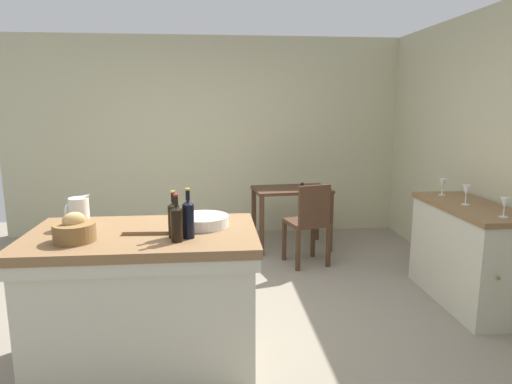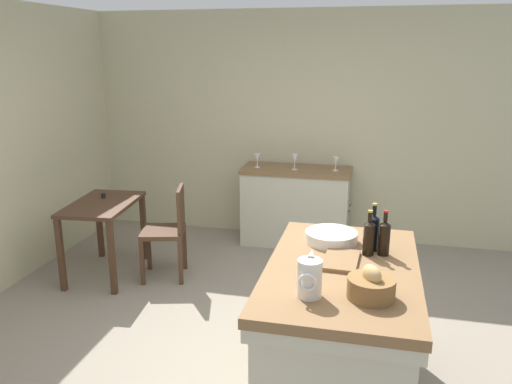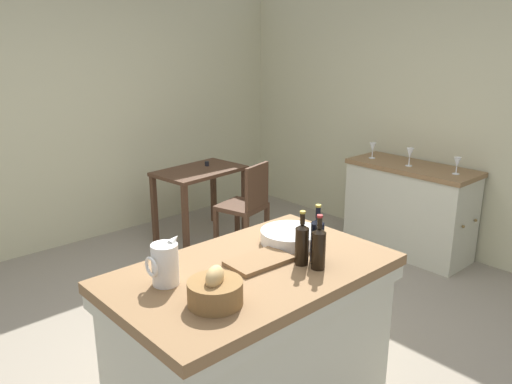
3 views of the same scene
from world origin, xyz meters
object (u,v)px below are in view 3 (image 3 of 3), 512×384
at_px(wine_glass_far_left, 457,163).
at_px(wine_glass_middle, 373,148).
at_px(pitcher, 165,264).
at_px(bread_basket, 215,291).
at_px(wine_glass_left, 410,154).
at_px(writing_desk, 200,180).
at_px(wine_bottle_green, 319,247).
at_px(wash_bowl, 291,236).
at_px(cutting_board, 259,261).
at_px(wine_bottle_amber, 302,243).
at_px(wooden_chair, 246,205).
at_px(island_table, 253,338).
at_px(side_cabinet, 409,209).
at_px(wine_bottle_dark, 317,238).

bearing_deg(wine_glass_far_left, wine_glass_middle, 92.44).
bearing_deg(pitcher, bread_basket, -79.52).
bearing_deg(wine_glass_left, writing_desk, 125.93).
bearing_deg(wine_bottle_green, wash_bowl, 66.36).
xyz_separation_m(writing_desk, cutting_board, (-1.34, -2.37, 0.31)).
xyz_separation_m(writing_desk, wine_glass_left, (1.22, -1.68, 0.38)).
xyz_separation_m(wine_bottle_amber, wine_glass_middle, (2.41, 1.27, -0.04)).
bearing_deg(wine_glass_left, wine_bottle_green, -158.35).
bearing_deg(wooden_chair, wine_glass_left, -42.32).
distance_m(island_table, wash_bowl, 0.61).
distance_m(island_table, writing_desk, 2.77).
height_order(island_table, wine_bottle_amber, wine_bottle_amber).
bearing_deg(wine_bottle_amber, bread_basket, -177.30).
height_order(wash_bowl, wine_glass_far_left, wine_glass_far_left).
bearing_deg(pitcher, wine_glass_far_left, 2.20).
relative_size(wooden_chair, bread_basket, 3.64).
distance_m(wooden_chair, pitcher, 2.54).
height_order(side_cabinet, wooden_chair, wooden_chair).
distance_m(side_cabinet, wine_bottle_dark, 2.58).
bearing_deg(bread_basket, wooden_chair, 45.86).
bearing_deg(wine_glass_middle, island_table, -156.68).
bearing_deg(wine_glass_left, wine_glass_far_left, -83.69).
relative_size(side_cabinet, cutting_board, 3.65).
distance_m(wine_bottle_dark, wine_bottle_amber, 0.09).
bearing_deg(wine_glass_left, wine_bottle_dark, -159.27).
distance_m(wooden_chair, wash_bowl, 2.02).
xyz_separation_m(pitcher, wine_glass_left, (3.05, 0.56, -0.02)).
bearing_deg(wine_bottle_dark, island_table, 151.54).
xyz_separation_m(side_cabinet, wine_bottle_dark, (-2.36, -0.86, 0.60)).
bearing_deg(wine_bottle_amber, writing_desk, 64.91).
bearing_deg(wooden_chair, wine_bottle_amber, -123.86).
relative_size(wash_bowl, wine_glass_far_left, 2.30).
bearing_deg(cutting_board, pitcher, 165.21).
distance_m(side_cabinet, pitcher, 3.20).
bearing_deg(pitcher, wooden_chair, 39.86).
height_order(side_cabinet, bread_basket, bread_basket).
relative_size(island_table, writing_desk, 1.56).
relative_size(wine_bottle_dark, wine_bottle_green, 1.08).
bearing_deg(wash_bowl, wine_bottle_amber, -125.08).
height_order(wooden_chair, wine_glass_left, wine_glass_left).
relative_size(wash_bowl, wine_bottle_dark, 1.11).
bearing_deg(side_cabinet, bread_basket, -164.14).
height_order(side_cabinet, wine_bottle_dark, wine_bottle_dark).
relative_size(writing_desk, wine_bottle_dark, 3.03).
height_order(wine_bottle_dark, wine_glass_middle, wine_bottle_dark).
bearing_deg(cutting_board, wine_bottle_green, -54.00).
xyz_separation_m(wooden_chair, wine_glass_middle, (1.15, -0.61, 0.49)).
xyz_separation_m(wash_bowl, wine_bottle_dark, (-0.08, -0.27, 0.09)).
bearing_deg(wine_glass_left, wine_glass_middle, 88.40).
bearing_deg(bread_basket, wine_bottle_amber, 2.70).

